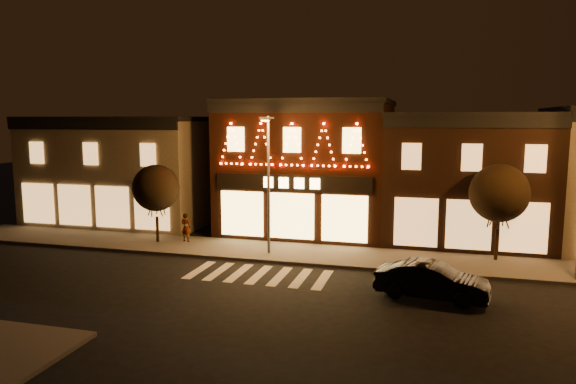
% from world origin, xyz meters
% --- Properties ---
extents(ground, '(120.00, 120.00, 0.00)m').
position_xyz_m(ground, '(0.00, 0.00, 0.00)').
color(ground, black).
rests_on(ground, ground).
extents(sidewalk_far, '(44.00, 4.00, 0.15)m').
position_xyz_m(sidewalk_far, '(2.00, 8.00, 0.07)').
color(sidewalk_far, '#47423D').
rests_on(sidewalk_far, ground).
extents(building_left, '(12.20, 8.28, 7.30)m').
position_xyz_m(building_left, '(-13.00, 13.99, 3.66)').
color(building_left, '#716450').
rests_on(building_left, ground).
extents(building_pulp, '(10.20, 8.34, 8.30)m').
position_xyz_m(building_pulp, '(0.00, 13.98, 4.16)').
color(building_pulp, black).
rests_on(building_pulp, ground).
extents(building_right_a, '(9.20, 8.28, 7.50)m').
position_xyz_m(building_right_a, '(9.50, 13.99, 3.76)').
color(building_right_a, black).
rests_on(building_right_a, ground).
extents(streetlamp_mid, '(0.60, 1.64, 7.15)m').
position_xyz_m(streetlamp_mid, '(-0.55, 7.21, 4.35)').
color(streetlamp_mid, '#59595E').
rests_on(streetlamp_mid, sidewalk_far).
extents(tree_left, '(2.66, 2.66, 4.44)m').
position_xyz_m(tree_left, '(-7.54, 8.19, 3.26)').
color(tree_left, black).
rests_on(tree_left, sidewalk_far).
extents(tree_right, '(2.88, 2.88, 4.82)m').
position_xyz_m(tree_right, '(10.80, 9.12, 3.52)').
color(tree_right, black).
rests_on(tree_right, sidewalk_far).
extents(dark_sedan, '(4.63, 2.24, 1.46)m').
position_xyz_m(dark_sedan, '(7.70, 2.77, 0.73)').
color(dark_sedan, black).
rests_on(dark_sedan, ground).
extents(pedestrian, '(0.67, 0.50, 1.66)m').
position_xyz_m(pedestrian, '(-5.96, 8.63, 0.98)').
color(pedestrian, gray).
rests_on(pedestrian, sidewalk_far).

